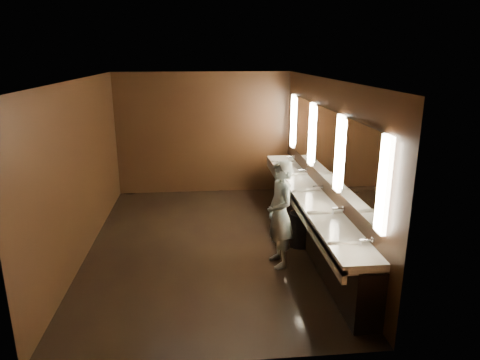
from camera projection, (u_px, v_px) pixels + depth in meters
name	position (u px, v px, depth m)	size (l,w,h in m)	color
floor	(208.00, 244.00, 7.45)	(6.00, 6.00, 0.00)	black
ceiling	(204.00, 79.00, 6.65)	(4.00, 6.00, 0.02)	#2D2D2B
wall_back	(204.00, 134.00, 9.91)	(4.00, 0.02, 2.80)	black
wall_front	(213.00, 243.00, 4.19)	(4.00, 0.02, 2.80)	black
wall_left	(82.00, 169.00, 6.87)	(0.02, 6.00, 2.80)	black
wall_right	(325.00, 163.00, 7.23)	(0.02, 6.00, 2.80)	black
sink_counter	(310.00, 214.00, 7.47)	(0.55, 5.40, 1.01)	black
mirror_band	(325.00, 143.00, 7.13)	(0.06, 5.03, 1.15)	#FAE7C2
person	(280.00, 214.00, 6.51)	(0.61, 0.40, 1.67)	#93CADB
trash_bin	(300.00, 229.00, 7.32)	(0.38, 0.38, 0.59)	black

